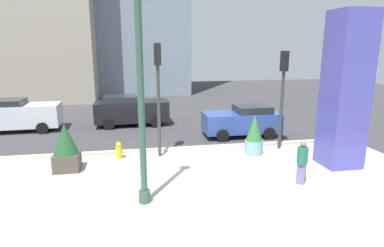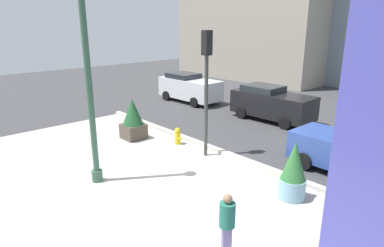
% 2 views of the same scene
% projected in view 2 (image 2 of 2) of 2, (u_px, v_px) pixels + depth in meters
% --- Properties ---
extents(ground_plane, '(60.00, 60.00, 0.00)m').
position_uv_depth(ground_plane, '(249.00, 153.00, 13.76)').
color(ground_plane, '#38383A').
extents(plaza_pavement, '(18.00, 10.00, 0.02)m').
position_uv_depth(plaza_pavement, '(121.00, 204.00, 9.91)').
color(plaza_pavement, '#ADA89E').
rests_on(plaza_pavement, ground_plane).
extents(curb_strip, '(18.00, 0.24, 0.16)m').
position_uv_depth(curb_strip, '(235.00, 157.00, 13.17)').
color(curb_strip, '#B7B2A8').
rests_on(curb_strip, ground_plane).
extents(lamp_post, '(0.44, 0.44, 6.69)m').
position_uv_depth(lamp_post, '(89.00, 86.00, 10.39)').
color(lamp_post, '#335642').
rests_on(lamp_post, ground_plane).
extents(potted_plant_near_right, '(0.81, 0.81, 1.84)m').
position_uv_depth(potted_plant_near_right, '(293.00, 172.00, 9.99)').
color(potted_plant_near_right, '#7AA8B7').
rests_on(potted_plant_near_right, ground_plane).
extents(potted_plant_near_left, '(0.96, 0.96, 1.87)m').
position_uv_depth(potted_plant_near_left, '(133.00, 119.00, 15.22)').
color(potted_plant_near_left, '#4C4238').
rests_on(potted_plant_near_left, ground_plane).
extents(fire_hydrant, '(0.36, 0.26, 0.75)m').
position_uv_depth(fire_hydrant, '(178.00, 136.00, 14.66)').
color(fire_hydrant, gold).
rests_on(fire_hydrant, ground_plane).
extents(traffic_light_corner, '(0.28, 0.42, 4.55)m').
position_uv_depth(traffic_light_corner, '(364.00, 106.00, 8.66)').
color(traffic_light_corner, '#333833').
rests_on(traffic_light_corner, ground_plane).
extents(traffic_light_far_side, '(0.28, 0.42, 4.88)m').
position_uv_depth(traffic_light_far_side, '(207.00, 74.00, 12.56)').
color(traffic_light_far_side, '#333833').
rests_on(traffic_light_far_side, ground_plane).
extents(car_curb_east, '(4.08, 2.06, 1.66)m').
position_uv_depth(car_curb_east, '(354.00, 152.00, 11.61)').
color(car_curb_east, '#2D4793').
rests_on(car_curb_east, ground_plane).
extents(car_intersection, '(4.48, 2.13, 1.84)m').
position_uv_depth(car_intersection, '(272.00, 103.00, 18.12)').
color(car_intersection, black).
rests_on(car_intersection, ground_plane).
extents(car_passing_lane, '(4.46, 2.17, 1.85)m').
position_uv_depth(car_passing_lane, '(189.00, 87.00, 22.41)').
color(car_passing_lane, silver).
rests_on(car_passing_lane, ground_plane).
extents(pedestrian_by_curb, '(0.51, 0.51, 1.57)m').
position_uv_depth(pedestrian_by_curb, '(227.00, 223.00, 7.49)').
color(pedestrian_by_curb, slate).
rests_on(pedestrian_by_curb, ground_plane).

